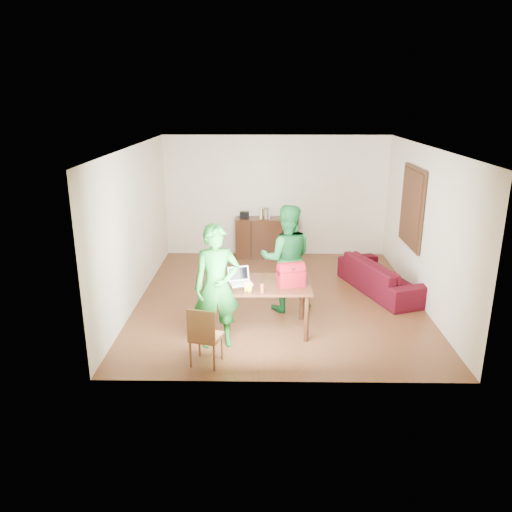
{
  "coord_description": "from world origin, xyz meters",
  "views": [
    {
      "loc": [
        -0.27,
        -8.36,
        3.48
      ],
      "look_at": [
        -0.39,
        -1.05,
        1.15
      ],
      "focal_mm": 35.0,
      "sensor_mm": 36.0,
      "label": 1
    }
  ],
  "objects_px": {
    "table": "(256,289)",
    "person_far": "(286,258)",
    "bottle": "(262,287)",
    "sofa": "(383,276)",
    "laptop": "(241,281)",
    "chair": "(206,347)",
    "red_bag": "(291,277)",
    "person_near": "(217,287)"
  },
  "relations": [
    {
      "from": "person_far",
      "to": "table",
      "type": "bearing_deg",
      "value": 57.15
    },
    {
      "from": "table",
      "to": "red_bag",
      "type": "xyz_separation_m",
      "value": [
        0.53,
        -0.1,
        0.24
      ]
    },
    {
      "from": "bottle",
      "to": "sofa",
      "type": "relative_size",
      "value": 0.08
    },
    {
      "from": "sofa",
      "to": "bottle",
      "type": "bearing_deg",
      "value": 112.83
    },
    {
      "from": "person_far",
      "to": "red_bag",
      "type": "bearing_deg",
      "value": 89.94
    },
    {
      "from": "table",
      "to": "sofa",
      "type": "height_order",
      "value": "table"
    },
    {
      "from": "person_near",
      "to": "table",
      "type": "bearing_deg",
      "value": 31.38
    },
    {
      "from": "person_far",
      "to": "laptop",
      "type": "bearing_deg",
      "value": 48.36
    },
    {
      "from": "chair",
      "to": "sofa",
      "type": "bearing_deg",
      "value": 57.0
    },
    {
      "from": "person_near",
      "to": "chair",
      "type": "bearing_deg",
      "value": -111.54
    },
    {
      "from": "person_far",
      "to": "bottle",
      "type": "xyz_separation_m",
      "value": [
        -0.4,
        -1.22,
        -0.05
      ]
    },
    {
      "from": "bottle",
      "to": "chair",
      "type": "bearing_deg",
      "value": -138.49
    },
    {
      "from": "person_far",
      "to": "sofa",
      "type": "bearing_deg",
      "value": -157.27
    },
    {
      "from": "table",
      "to": "laptop",
      "type": "relative_size",
      "value": 4.43
    },
    {
      "from": "person_near",
      "to": "laptop",
      "type": "relative_size",
      "value": 4.81
    },
    {
      "from": "laptop",
      "to": "red_bag",
      "type": "xyz_separation_m",
      "value": [
        0.75,
        -0.06,
        0.1
      ]
    },
    {
      "from": "bottle",
      "to": "laptop",
      "type": "bearing_deg",
      "value": 132.04
    },
    {
      "from": "chair",
      "to": "person_near",
      "type": "relative_size",
      "value": 0.47
    },
    {
      "from": "person_far",
      "to": "sofa",
      "type": "height_order",
      "value": "person_far"
    },
    {
      "from": "table",
      "to": "person_near",
      "type": "height_order",
      "value": "person_near"
    },
    {
      "from": "table",
      "to": "laptop",
      "type": "height_order",
      "value": "laptop"
    },
    {
      "from": "person_near",
      "to": "laptop",
      "type": "bearing_deg",
      "value": 43.97
    },
    {
      "from": "person_near",
      "to": "sofa",
      "type": "xyz_separation_m",
      "value": [
        2.88,
        2.15,
        -0.61
      ]
    },
    {
      "from": "red_bag",
      "to": "person_near",
      "type": "bearing_deg",
      "value": -174.7
    },
    {
      "from": "sofa",
      "to": "chair",
      "type": "bearing_deg",
      "value": 112.59
    },
    {
      "from": "table",
      "to": "person_near",
      "type": "distance_m",
      "value": 0.77
    },
    {
      "from": "laptop",
      "to": "red_bag",
      "type": "height_order",
      "value": "red_bag"
    },
    {
      "from": "table",
      "to": "person_far",
      "type": "xyz_separation_m",
      "value": [
        0.5,
        0.83,
        0.23
      ]
    },
    {
      "from": "table",
      "to": "laptop",
      "type": "distance_m",
      "value": 0.27
    },
    {
      "from": "person_far",
      "to": "sofa",
      "type": "relative_size",
      "value": 0.89
    },
    {
      "from": "person_near",
      "to": "person_far",
      "type": "height_order",
      "value": "person_far"
    },
    {
      "from": "table",
      "to": "chair",
      "type": "relative_size",
      "value": 1.95
    },
    {
      "from": "table",
      "to": "sofa",
      "type": "bearing_deg",
      "value": 34.4
    },
    {
      "from": "laptop",
      "to": "sofa",
      "type": "relative_size",
      "value": 0.18
    },
    {
      "from": "table",
      "to": "person_near",
      "type": "bearing_deg",
      "value": -139.08
    },
    {
      "from": "person_far",
      "to": "laptop",
      "type": "xyz_separation_m",
      "value": [
        -0.72,
        -0.86,
        -0.09
      ]
    },
    {
      "from": "table",
      "to": "red_bag",
      "type": "relative_size",
      "value": 4.27
    },
    {
      "from": "person_far",
      "to": "red_bag",
      "type": "height_order",
      "value": "person_far"
    },
    {
      "from": "table",
      "to": "bottle",
      "type": "distance_m",
      "value": 0.44
    },
    {
      "from": "laptop",
      "to": "red_bag",
      "type": "bearing_deg",
      "value": -22.0
    },
    {
      "from": "sofa",
      "to": "table",
      "type": "bearing_deg",
      "value": 105.72
    },
    {
      "from": "person_near",
      "to": "person_far",
      "type": "distance_m",
      "value": 1.68
    }
  ]
}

